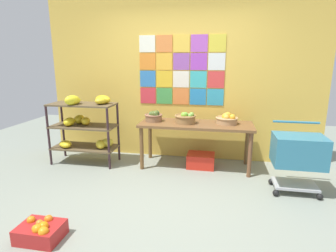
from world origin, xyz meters
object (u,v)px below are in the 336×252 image
object	(u,v)px
banana_shelf_unit	(85,123)
fruit_basket_centre	(154,116)
orange_crate_foreground	(41,231)
produce_crate_under_table	(201,160)
display_table	(196,128)
fruit_basket_back_right	(186,118)
shopping_cart	(298,153)
fruit_basket_left	(227,119)

from	to	relation	value
banana_shelf_unit	fruit_basket_centre	distance (m)	1.12
banana_shelf_unit	orange_crate_foreground	bearing A→B (deg)	-75.46
produce_crate_under_table	orange_crate_foreground	distance (m)	2.51
display_table	produce_crate_under_table	world-z (taller)	display_table
fruit_basket_back_right	display_table	bearing A→B (deg)	7.73
produce_crate_under_table	shopping_cart	xyz separation A→B (m)	(1.25, -0.62, 0.42)
display_table	shopping_cart	bearing A→B (deg)	-25.15
fruit_basket_centre	display_table	bearing A→B (deg)	-1.93
fruit_basket_left	orange_crate_foreground	size ratio (longest dim) A/B	0.85
display_table	produce_crate_under_table	size ratio (longest dim) A/B	4.07
fruit_basket_left	orange_crate_foreground	xyz separation A→B (m)	(-1.73, -2.18, -0.69)
fruit_basket_left	shopping_cart	world-z (taller)	shopping_cart
orange_crate_foreground	banana_shelf_unit	bearing A→B (deg)	104.54
banana_shelf_unit	display_table	xyz separation A→B (m)	(1.77, 0.16, -0.05)
fruit_basket_centre	produce_crate_under_table	bearing A→B (deg)	-2.23
fruit_basket_left	fruit_basket_back_right	size ratio (longest dim) A/B	1.03
produce_crate_under_table	shopping_cart	distance (m)	1.46
fruit_basket_centre	orange_crate_foreground	distance (m)	2.33
banana_shelf_unit	fruit_basket_back_right	distance (m)	1.62
banana_shelf_unit	fruit_basket_left	size ratio (longest dim) A/B	3.32
banana_shelf_unit	shopping_cart	world-z (taller)	banana_shelf_unit
orange_crate_foreground	fruit_basket_left	bearing A→B (deg)	51.66
fruit_basket_centre	shopping_cart	size ratio (longest dim) A/B	0.32
fruit_basket_centre	produce_crate_under_table	distance (m)	1.02
banana_shelf_unit	shopping_cart	distance (m)	3.15
banana_shelf_unit	produce_crate_under_table	distance (m)	1.95
fruit_basket_back_right	produce_crate_under_table	xyz separation A→B (m)	(0.25, 0.01, -0.68)
display_table	produce_crate_under_table	xyz separation A→B (m)	(0.09, -0.01, -0.52)
fruit_basket_back_right	orange_crate_foreground	distance (m)	2.47
shopping_cart	fruit_basket_back_right	bearing A→B (deg)	172.20
banana_shelf_unit	fruit_basket_centre	world-z (taller)	banana_shelf_unit
fruit_basket_back_right	produce_crate_under_table	size ratio (longest dim) A/B	0.78
shopping_cart	orange_crate_foreground	bearing A→B (deg)	-135.94
display_table	shopping_cart	size ratio (longest dim) A/B	1.96
banana_shelf_unit	fruit_basket_centre	size ratio (longest dim) A/B	4.01
display_table	fruit_basket_back_right	size ratio (longest dim) A/B	5.21
display_table	shopping_cart	distance (m)	1.49
fruit_basket_left	shopping_cart	xyz separation A→B (m)	(0.88, -0.69, -0.25)
fruit_basket_back_right	fruit_basket_centre	distance (m)	0.52
fruit_basket_centre	fruit_basket_left	bearing A→B (deg)	1.89
banana_shelf_unit	display_table	bearing A→B (deg)	5.12
display_table	orange_crate_foreground	world-z (taller)	display_table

